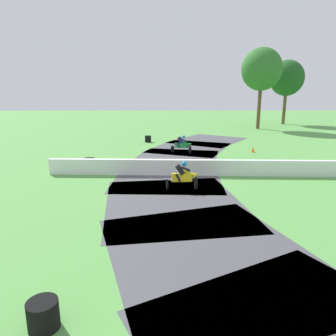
{
  "coord_description": "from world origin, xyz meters",
  "views": [
    {
      "loc": [
        -0.3,
        -17.14,
        4.65
      ],
      "look_at": [
        0.01,
        -1.98,
        0.9
      ],
      "focal_mm": 33.3,
      "sensor_mm": 36.0,
      "label": 1
    }
  ],
  "objects_px": {
    "motorcycle_lead_green": "(182,145)",
    "motorcycle_chase_yellow": "(183,176)",
    "traffic_cone": "(253,149)",
    "tire_stack_mid_b": "(43,315)",
    "tire_stack_near": "(148,139)",
    "tire_stack_mid_a": "(89,165)"
  },
  "relations": [
    {
      "from": "motorcycle_lead_green",
      "to": "motorcycle_chase_yellow",
      "type": "relative_size",
      "value": 1.02
    },
    {
      "from": "motorcycle_lead_green",
      "to": "tire_stack_mid_b",
      "type": "height_order",
      "value": "motorcycle_lead_green"
    },
    {
      "from": "motorcycle_chase_yellow",
      "to": "tire_stack_mid_b",
      "type": "distance_m",
      "value": 9.73
    },
    {
      "from": "tire_stack_near",
      "to": "traffic_cone",
      "type": "height_order",
      "value": "tire_stack_near"
    },
    {
      "from": "traffic_cone",
      "to": "tire_stack_near",
      "type": "bearing_deg",
      "value": 148.58
    },
    {
      "from": "traffic_cone",
      "to": "motorcycle_lead_green",
      "type": "bearing_deg",
      "value": -178.2
    },
    {
      "from": "tire_stack_near",
      "to": "tire_stack_mid_b",
      "type": "bearing_deg",
      "value": -92.71
    },
    {
      "from": "motorcycle_lead_green",
      "to": "traffic_cone",
      "type": "bearing_deg",
      "value": 1.8
    },
    {
      "from": "tire_stack_mid_a",
      "to": "motorcycle_chase_yellow",
      "type": "bearing_deg",
      "value": -33.62
    },
    {
      "from": "motorcycle_chase_yellow",
      "to": "tire_stack_near",
      "type": "distance_m",
      "value": 14.62
    },
    {
      "from": "motorcycle_chase_yellow",
      "to": "tire_stack_near",
      "type": "relative_size",
      "value": 2.8
    },
    {
      "from": "tire_stack_near",
      "to": "tire_stack_mid_b",
      "type": "xyz_separation_m",
      "value": [
        -1.11,
        -23.53,
        0.0
      ]
    },
    {
      "from": "tire_stack_mid_b",
      "to": "traffic_cone",
      "type": "bearing_deg",
      "value": 62.64
    },
    {
      "from": "tire_stack_near",
      "to": "tire_stack_mid_a",
      "type": "distance_m",
      "value": 11.3
    },
    {
      "from": "tire_stack_mid_a",
      "to": "traffic_cone",
      "type": "relative_size",
      "value": 1.82
    },
    {
      "from": "tire_stack_near",
      "to": "tire_stack_mid_b",
      "type": "height_order",
      "value": "same"
    },
    {
      "from": "motorcycle_lead_green",
      "to": "tire_stack_mid_b",
      "type": "xyz_separation_m",
      "value": [
        -3.98,
        -18.22,
        -0.36
      ]
    },
    {
      "from": "motorcycle_chase_yellow",
      "to": "tire_stack_near",
      "type": "xyz_separation_m",
      "value": [
        -2.31,
        14.43,
        -0.36
      ]
    },
    {
      "from": "motorcycle_chase_yellow",
      "to": "traffic_cone",
      "type": "relative_size",
      "value": 3.82
    },
    {
      "from": "tire_stack_mid_b",
      "to": "motorcycle_lead_green",
      "type": "bearing_deg",
      "value": 77.69
    },
    {
      "from": "tire_stack_near",
      "to": "tire_stack_mid_a",
      "type": "height_order",
      "value": "tire_stack_mid_a"
    },
    {
      "from": "motorcycle_chase_yellow",
      "to": "tire_stack_mid_b",
      "type": "relative_size",
      "value": 2.68
    }
  ]
}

